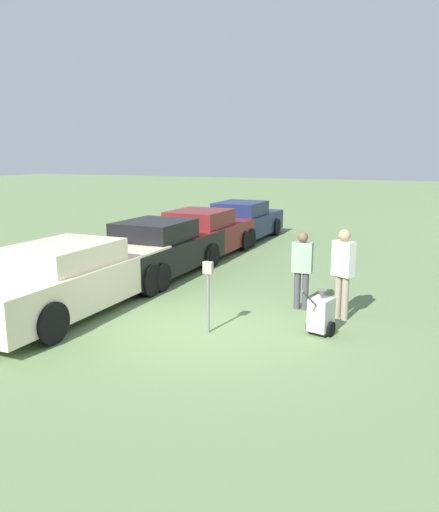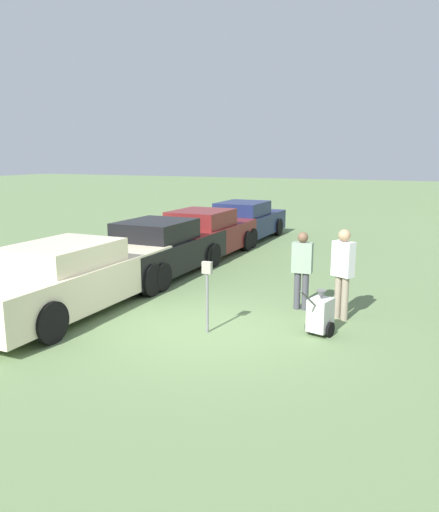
{
  "view_description": "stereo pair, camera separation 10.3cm",
  "coord_description": "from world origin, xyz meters",
  "px_view_note": "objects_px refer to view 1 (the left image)",
  "views": [
    {
      "loc": [
        3.78,
        -8.11,
        3.25
      ],
      "look_at": [
        -0.45,
        1.56,
        1.1
      ],
      "focal_mm": 35.0,
      "sensor_mm": 36.0,
      "label": 1
    },
    {
      "loc": [
        3.87,
        -8.07,
        3.25
      ],
      "look_at": [
        -0.45,
        1.56,
        1.1
      ],
      "focal_mm": 35.0,
      "sensor_mm": 36.0,
      "label": 2
    }
  ],
  "objects_px": {
    "parked_car_maroon": "(202,235)",
    "parked_car_navy": "(242,222)",
    "person_supervisor": "(343,268)",
    "person_worker": "(302,266)",
    "parked_car_cream": "(70,279)",
    "equipment_cart": "(321,314)",
    "parked_car_black": "(158,250)",
    "parking_meter": "(208,283)"
  },
  "relations": [
    {
      "from": "parked_car_black",
      "to": "parked_car_maroon",
      "type": "height_order",
      "value": "parked_car_maroon"
    },
    {
      "from": "parked_car_maroon",
      "to": "person_supervisor",
      "type": "distance_m",
      "value": 6.98
    },
    {
      "from": "parked_car_black",
      "to": "equipment_cart",
      "type": "relative_size",
      "value": 4.76
    },
    {
      "from": "parking_meter",
      "to": "parked_car_navy",
      "type": "bearing_deg",
      "value": 107.68
    },
    {
      "from": "parked_car_navy",
      "to": "person_supervisor",
      "type": "relative_size",
      "value": 2.7
    },
    {
      "from": "parked_car_cream",
      "to": "person_supervisor",
      "type": "xyz_separation_m",
      "value": [
        5.28,
        1.8,
        0.34
      ]
    },
    {
      "from": "person_worker",
      "to": "person_supervisor",
      "type": "xyz_separation_m",
      "value": [
        0.9,
        -0.3,
        0.1
      ]
    },
    {
      "from": "person_supervisor",
      "to": "equipment_cart",
      "type": "bearing_deg",
      "value": 107.12
    },
    {
      "from": "parked_car_black",
      "to": "equipment_cart",
      "type": "height_order",
      "value": "parked_car_black"
    },
    {
      "from": "parked_car_cream",
      "to": "equipment_cart",
      "type": "bearing_deg",
      "value": 8.42
    },
    {
      "from": "parked_car_maroon",
      "to": "parked_car_black",
      "type": "bearing_deg",
      "value": -89.8
    },
    {
      "from": "person_supervisor",
      "to": "equipment_cart",
      "type": "relative_size",
      "value": 1.82
    },
    {
      "from": "parked_car_navy",
      "to": "parking_meter",
      "type": "relative_size",
      "value": 3.66
    },
    {
      "from": "parked_car_navy",
      "to": "parking_meter",
      "type": "distance_m",
      "value": 10.43
    },
    {
      "from": "parking_meter",
      "to": "person_supervisor",
      "type": "distance_m",
      "value": 2.78
    },
    {
      "from": "parked_car_black",
      "to": "person_supervisor",
      "type": "distance_m",
      "value": 5.59
    },
    {
      "from": "parked_car_black",
      "to": "parked_car_maroon",
      "type": "distance_m",
      "value": 2.76
    },
    {
      "from": "parked_car_maroon",
      "to": "parked_car_navy",
      "type": "distance_m",
      "value": 3.59
    },
    {
      "from": "parked_car_cream",
      "to": "parked_car_maroon",
      "type": "bearing_deg",
      "value": 90.2
    },
    {
      "from": "person_supervisor",
      "to": "parked_car_navy",
      "type": "bearing_deg",
      "value": -30.35
    },
    {
      "from": "parked_car_maroon",
      "to": "parking_meter",
      "type": "distance_m",
      "value": 7.09
    },
    {
      "from": "parked_car_navy",
      "to": "parked_car_cream",
      "type": "bearing_deg",
      "value": -89.8
    },
    {
      "from": "parked_car_cream",
      "to": "parked_car_navy",
      "type": "height_order",
      "value": "parked_car_cream"
    },
    {
      "from": "parked_car_cream",
      "to": "parked_car_maroon",
      "type": "relative_size",
      "value": 1.11
    },
    {
      "from": "parked_car_black",
      "to": "parking_meter",
      "type": "relative_size",
      "value": 3.55
    },
    {
      "from": "parking_meter",
      "to": "equipment_cart",
      "type": "relative_size",
      "value": 1.34
    },
    {
      "from": "parked_car_cream",
      "to": "person_supervisor",
      "type": "height_order",
      "value": "person_supervisor"
    },
    {
      "from": "person_supervisor",
      "to": "person_worker",
      "type": "bearing_deg",
      "value": 8.23
    },
    {
      "from": "parked_car_maroon",
      "to": "parking_meter",
      "type": "xyz_separation_m",
      "value": [
        3.17,
        -6.34,
        0.23
      ]
    },
    {
      "from": "person_supervisor",
      "to": "equipment_cart",
      "type": "xyz_separation_m",
      "value": [
        -0.18,
        -1.06,
        -0.66
      ]
    },
    {
      "from": "person_supervisor",
      "to": "equipment_cart",
      "type": "distance_m",
      "value": 1.26
    },
    {
      "from": "parked_car_navy",
      "to": "parking_meter",
      "type": "xyz_separation_m",
      "value": [
        3.17,
        -9.93,
        0.25
      ]
    },
    {
      "from": "parked_car_black",
      "to": "person_worker",
      "type": "height_order",
      "value": "person_worker"
    },
    {
      "from": "parked_car_maroon",
      "to": "person_supervisor",
      "type": "height_order",
      "value": "person_supervisor"
    },
    {
      "from": "parked_car_cream",
      "to": "person_worker",
      "type": "bearing_deg",
      "value": 25.79
    },
    {
      "from": "parked_car_maroon",
      "to": "equipment_cart",
      "type": "bearing_deg",
      "value": -47.51
    },
    {
      "from": "parked_car_cream",
      "to": "parked_car_maroon",
      "type": "distance_m",
      "value": 6.35
    },
    {
      "from": "parked_car_maroon",
      "to": "equipment_cart",
      "type": "height_order",
      "value": "parked_car_maroon"
    },
    {
      "from": "parked_car_maroon",
      "to": "person_worker",
      "type": "bearing_deg",
      "value": -43.93
    },
    {
      "from": "parked_car_maroon",
      "to": "person_supervisor",
      "type": "bearing_deg",
      "value": -40.54
    },
    {
      "from": "parked_car_black",
      "to": "parked_car_navy",
      "type": "relative_size",
      "value": 0.97
    },
    {
      "from": "parked_car_black",
      "to": "parked_car_navy",
      "type": "xyz_separation_m",
      "value": [
        -0.0,
        6.35,
        -0.01
      ]
    }
  ]
}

